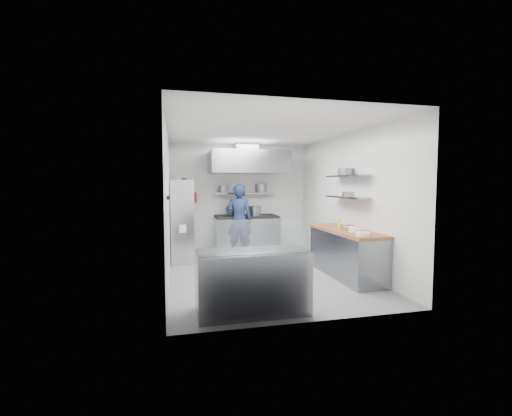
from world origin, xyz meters
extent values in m
plane|color=slate|center=(0.00, 0.00, 0.00)|extent=(5.00, 5.00, 0.00)
plane|color=silver|center=(0.00, 0.00, 2.80)|extent=(5.00, 5.00, 0.00)
cube|color=white|center=(0.00, 2.50, 1.40)|extent=(3.60, 2.80, 0.02)
cube|color=white|center=(0.00, -2.50, 1.40)|extent=(3.60, 2.80, 0.02)
cube|color=white|center=(-1.80, 0.00, 1.40)|extent=(2.80, 5.00, 0.02)
cube|color=white|center=(1.80, 0.00, 1.40)|extent=(2.80, 5.00, 0.02)
cube|color=gray|center=(0.10, 2.10, 0.45)|extent=(1.60, 0.80, 0.90)
cube|color=black|center=(0.10, 2.10, 0.93)|extent=(1.57, 0.78, 0.06)
cylinder|color=slate|center=(-0.24, 2.39, 1.06)|extent=(0.29, 0.29, 0.20)
cylinder|color=slate|center=(0.29, 1.99, 1.08)|extent=(0.33, 0.33, 0.24)
cube|color=gray|center=(0.10, 2.34, 1.52)|extent=(1.60, 0.30, 0.04)
cylinder|color=slate|center=(-0.47, 2.32, 1.63)|extent=(0.24, 0.24, 0.18)
cylinder|color=slate|center=(0.57, 2.48, 1.65)|extent=(0.31, 0.31, 0.22)
cube|color=gray|center=(0.10, 1.93, 2.30)|extent=(1.90, 1.15, 0.55)
cube|color=slate|center=(0.10, 2.15, 2.68)|extent=(0.55, 0.55, 0.24)
cube|color=#A60D20|center=(-1.25, 2.44, 1.42)|extent=(0.22, 0.10, 0.26)
imported|color=#172145|center=(-0.18, 1.67, 0.88)|extent=(0.72, 0.56, 1.76)
cube|color=silver|center=(-1.53, 1.44, 0.93)|extent=(0.50, 0.90, 1.85)
cube|color=white|center=(-1.53, 1.03, 0.80)|extent=(0.14, 0.18, 0.16)
cube|color=yellow|center=(-1.53, 1.43, 1.30)|extent=(0.13, 0.17, 0.15)
cylinder|color=black|center=(-1.48, 1.26, 1.80)|extent=(0.12, 0.12, 0.18)
cube|color=black|center=(-1.78, -0.90, 1.55)|extent=(0.04, 0.55, 0.05)
cube|color=gray|center=(1.48, -0.60, 0.42)|extent=(0.62, 2.00, 0.84)
cube|color=brown|center=(1.48, -0.60, 0.87)|extent=(0.65, 2.04, 0.06)
cylinder|color=white|center=(1.36, -1.39, 0.93)|extent=(0.23, 0.23, 0.06)
cylinder|color=white|center=(1.48, -0.95, 0.93)|extent=(0.24, 0.24, 0.06)
cylinder|color=#B85834|center=(1.67, -0.40, 0.93)|extent=(0.16, 0.16, 0.06)
cylinder|color=yellow|center=(1.42, -0.45, 0.99)|extent=(0.05, 0.05, 0.18)
imported|color=white|center=(1.56, -0.61, 0.93)|extent=(0.24, 0.24, 0.05)
cube|color=gray|center=(1.64, -0.30, 1.50)|extent=(0.30, 1.30, 0.04)
cube|color=gray|center=(1.64, -0.30, 1.92)|extent=(0.30, 1.30, 0.04)
cylinder|color=slate|center=(1.48, -0.65, 1.57)|extent=(0.23, 0.23, 0.10)
cylinder|color=slate|center=(1.64, -0.22, 2.01)|extent=(0.29, 0.29, 0.14)
cube|color=gray|center=(-0.67, -2.00, 0.42)|extent=(1.50, 0.70, 0.85)
cube|color=silver|center=(-0.67, -2.12, 1.07)|extent=(1.47, 0.19, 0.42)
camera|label=1|loc=(-1.67, -6.48, 1.76)|focal=24.00mm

